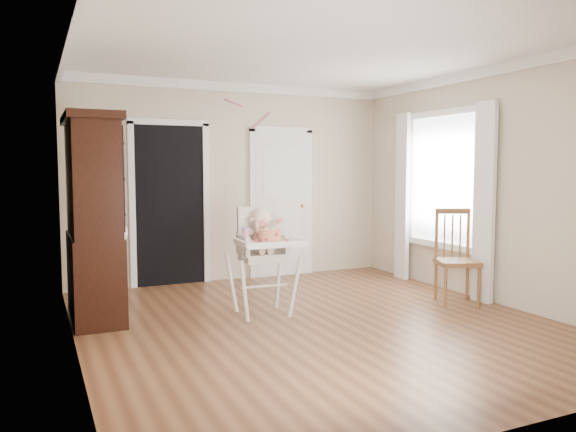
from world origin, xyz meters
name	(u,v)px	position (x,y,z in m)	size (l,w,h in m)	color
floor	(318,323)	(0.00, 0.00, 0.00)	(5.00, 5.00, 0.00)	brown
ceiling	(319,47)	(0.00, 0.00, 2.70)	(5.00, 5.00, 0.00)	white
wall_back	(234,182)	(0.00, 2.50, 1.35)	(4.50, 4.50, 0.00)	beige
wall_left	(72,192)	(-2.25, 0.00, 1.35)	(5.00, 5.00, 0.00)	beige
wall_right	(493,185)	(2.25, 0.00, 1.35)	(5.00, 5.00, 0.00)	beige
crown_molding	(319,53)	(0.00, 0.00, 2.64)	(4.50, 5.00, 0.12)	white
doorway	(170,201)	(-0.90, 2.48, 1.11)	(1.06, 0.05, 2.22)	black
closet_door	(281,204)	(0.70, 2.48, 1.02)	(0.96, 0.09, 2.13)	white
window_right	(441,188)	(2.18, 0.80, 1.29)	(0.13, 1.84, 2.30)	white
high_chair	(262,248)	(-0.37, 0.54, 0.71)	(0.71, 0.86, 1.16)	white
baby	(262,233)	(-0.37, 0.57, 0.87)	(0.32, 0.25, 0.48)	beige
cake	(270,236)	(-0.40, 0.27, 0.87)	(0.28, 0.28, 0.13)	silver
sippy_cup	(246,234)	(-0.59, 0.45, 0.88)	(0.07, 0.07, 0.18)	pink
china_cabinet	(94,218)	(-1.99, 1.11, 1.04)	(0.55, 1.23, 2.07)	black
dining_chair	(456,259)	(1.86, 0.13, 0.50)	(0.57, 0.57, 1.07)	brown
streamer	(234,103)	(-0.41, 1.30, 2.29)	(0.03, 0.50, 0.02)	pink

